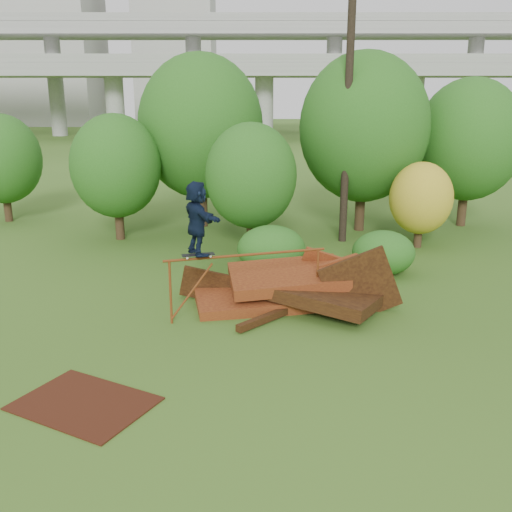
{
  "coord_description": "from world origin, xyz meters",
  "views": [
    {
      "loc": [
        -0.76,
        -11.02,
        5.3
      ],
      "look_at": [
        -0.8,
        2.0,
        1.6
      ],
      "focal_mm": 40.0,
      "sensor_mm": 36.0,
      "label": 1
    }
  ],
  "objects_px": {
    "flat_plate": "(84,403)",
    "utility_pole": "(349,87)",
    "scrap_pile": "(290,289)",
    "skater": "(197,218)"
  },
  "relations": [
    {
      "from": "flat_plate",
      "to": "utility_pole",
      "type": "bearing_deg",
      "value": 61.95
    },
    {
      "from": "scrap_pile",
      "to": "flat_plate",
      "type": "relative_size",
      "value": 2.5
    },
    {
      "from": "skater",
      "to": "flat_plate",
      "type": "height_order",
      "value": "skater"
    },
    {
      "from": "skater",
      "to": "utility_pole",
      "type": "height_order",
      "value": "utility_pole"
    },
    {
      "from": "scrap_pile",
      "to": "utility_pole",
      "type": "bearing_deg",
      "value": 70.92
    },
    {
      "from": "scrap_pile",
      "to": "skater",
      "type": "bearing_deg",
      "value": -154.52
    },
    {
      "from": "flat_plate",
      "to": "utility_pole",
      "type": "xyz_separation_m",
      "value": [
        6.26,
        11.74,
        5.52
      ]
    },
    {
      "from": "scrap_pile",
      "to": "utility_pole",
      "type": "distance_m",
      "value": 8.78
    },
    {
      "from": "skater",
      "to": "flat_plate",
      "type": "distance_m",
      "value": 4.95
    },
    {
      "from": "skater",
      "to": "flat_plate",
      "type": "relative_size",
      "value": 0.75
    }
  ]
}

